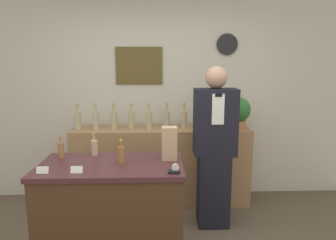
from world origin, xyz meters
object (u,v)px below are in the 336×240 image
(paper_bag, at_px, (169,143))
(tape_dispenser, at_px, (174,170))
(potted_plant, at_px, (238,112))
(shopkeeper, at_px, (214,149))

(paper_bag, bearing_deg, tape_dispenser, -85.90)
(paper_bag, bearing_deg, potted_plant, 51.54)
(shopkeeper, xyz_separation_m, tape_dispenser, (-0.48, -0.90, 0.10))
(shopkeeper, distance_m, potted_plant, 0.73)
(potted_plant, distance_m, paper_bag, 1.42)
(potted_plant, height_order, tape_dispenser, potted_plant)
(potted_plant, xyz_separation_m, paper_bag, (-0.88, -1.11, -0.10))
(shopkeeper, height_order, potted_plant, shopkeeper)
(shopkeeper, relative_size, tape_dispenser, 19.21)
(shopkeeper, bearing_deg, paper_bag, -131.47)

